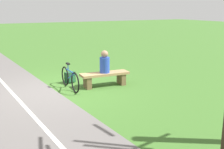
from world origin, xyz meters
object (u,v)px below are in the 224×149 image
backpack (70,77)px  bicycle (70,79)px  person_seated (105,63)px  bench (105,77)px

backpack → bicycle: bearing=70.4°
person_seated → backpack: person_seated is taller
backpack → person_seated: bearing=132.6°
bench → person_seated: (0.00, -0.00, 0.48)m
bench → backpack: (0.88, -0.96, -0.13)m
bicycle → bench: bearing=79.2°
bench → backpack: 1.31m
bench → bicycle: size_ratio=1.03×
person_seated → backpack: bearing=-43.7°
backpack → bench: bearing=132.6°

